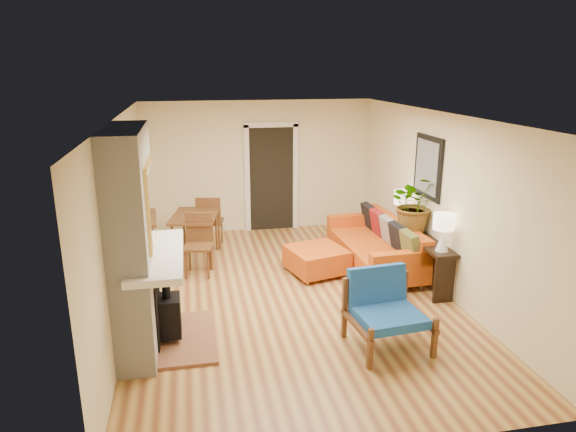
% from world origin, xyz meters
% --- Properties ---
extents(room_shell, '(6.50, 6.50, 6.50)m').
position_xyz_m(room_shell, '(0.60, 2.63, 1.24)').
color(room_shell, tan).
rests_on(room_shell, ground).
extents(fireplace, '(1.09, 1.68, 2.60)m').
position_xyz_m(fireplace, '(-2.00, -1.00, 1.24)').
color(fireplace, white).
rests_on(fireplace, ground).
extents(sofa, '(1.02, 2.24, 0.87)m').
position_xyz_m(sofa, '(1.65, 0.79, 0.38)').
color(sofa, silver).
rests_on(sofa, ground).
extents(ottoman, '(1.02, 1.02, 0.42)m').
position_xyz_m(ottoman, '(0.57, 0.73, 0.24)').
color(ottoman, silver).
rests_on(ottoman, ground).
extents(blue_chair, '(0.94, 0.92, 0.90)m').
position_xyz_m(blue_chair, '(0.83, -1.52, 0.49)').
color(blue_chair, brown).
rests_on(blue_chair, ground).
extents(dining_table, '(1.01, 1.86, 0.98)m').
position_xyz_m(dining_table, '(-1.24, 1.72, 0.64)').
color(dining_table, brown).
rests_on(dining_table, ground).
extents(console_table, '(0.34, 1.85, 0.72)m').
position_xyz_m(console_table, '(2.07, 0.19, 0.58)').
color(console_table, black).
rests_on(console_table, ground).
extents(lamp_near, '(0.30, 0.30, 0.54)m').
position_xyz_m(lamp_near, '(2.07, -0.51, 1.06)').
color(lamp_near, white).
rests_on(lamp_near, console_table).
extents(lamp_far, '(0.30, 0.30, 0.54)m').
position_xyz_m(lamp_far, '(2.07, 0.89, 1.06)').
color(lamp_far, white).
rests_on(lamp_far, console_table).
extents(houseplant, '(0.84, 0.73, 0.91)m').
position_xyz_m(houseplant, '(2.06, 0.41, 1.18)').
color(houseplant, '#1E5919').
rests_on(houseplant, console_table).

